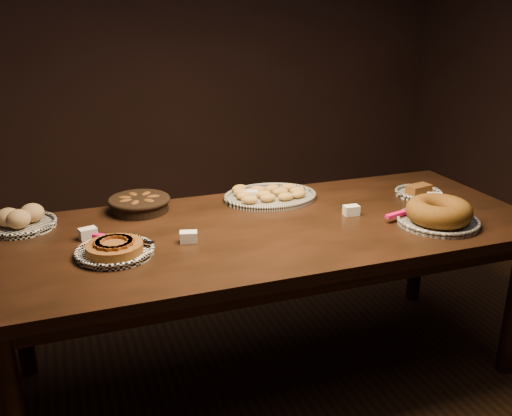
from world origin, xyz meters
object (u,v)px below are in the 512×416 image
object	(u,v)px
buffet_table	(268,241)
apple_tart_plate	(115,249)
madeleine_platter	(270,195)
bundt_cake_plate	(438,214)

from	to	relation	value
buffet_table	apple_tart_plate	xyz separation A→B (m)	(-0.67, -0.08, 0.10)
buffet_table	madeleine_platter	distance (m)	0.37
buffet_table	madeleine_platter	xyz separation A→B (m)	(0.14, 0.34, 0.09)
buffet_table	bundt_cake_plate	bearing A→B (deg)	-18.45
bundt_cake_plate	apple_tart_plate	bearing A→B (deg)	-167.45
buffet_table	madeleine_platter	world-z (taller)	madeleine_platter
bundt_cake_plate	buffet_table	bearing A→B (deg)	-179.56
buffet_table	apple_tart_plate	bearing A→B (deg)	-172.92
apple_tart_plate	madeleine_platter	bearing A→B (deg)	3.61
buffet_table	apple_tart_plate	distance (m)	0.68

